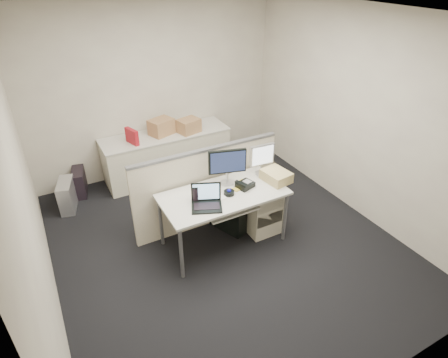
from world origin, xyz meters
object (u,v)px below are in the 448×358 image
desk_phone (245,185)px  desk (223,198)px  laptop (207,198)px  monitor_main (227,167)px

desk_phone → desk: bearing=164.0°
laptop → desk_phone: 0.63m
laptop → desk: bearing=52.2°
laptop → desk_phone: bearing=38.7°
laptop → monitor_main: bearing=60.9°
desk → laptop: laptop is taller
desk → monitor_main: monitor_main is taller
desk → desk_phone: 0.32m
desk_phone → monitor_main: bearing=113.8°
monitor_main → desk_phone: bearing=-34.1°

